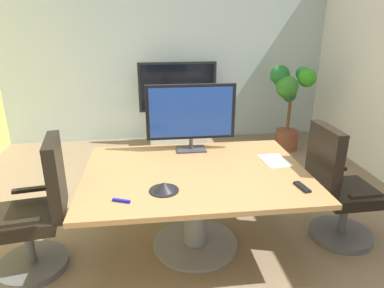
# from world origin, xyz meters

# --- Properties ---
(ground_plane) EXTENTS (7.29, 7.29, 0.00)m
(ground_plane) POSITION_xyz_m (0.00, 0.00, 0.00)
(ground_plane) COLOR #7A664C
(wall_back_glass_partition) EXTENTS (5.24, 0.10, 2.85)m
(wall_back_glass_partition) POSITION_xyz_m (0.00, 3.14, 1.42)
(wall_back_glass_partition) COLOR #9EB2B7
(wall_back_glass_partition) RESTS_ON ground
(conference_table) EXTENTS (1.84, 1.34, 0.73)m
(conference_table) POSITION_xyz_m (0.08, 0.10, 0.56)
(conference_table) COLOR olive
(conference_table) RESTS_ON ground
(office_chair_left) EXTENTS (0.63, 0.61, 1.09)m
(office_chair_left) POSITION_xyz_m (-1.19, -0.02, 0.46)
(office_chair_left) COLOR #4C4C51
(office_chair_left) RESTS_ON ground
(office_chair_right) EXTENTS (0.60, 0.58, 1.09)m
(office_chair_right) POSITION_xyz_m (1.34, 0.04, 0.46)
(office_chair_right) COLOR #4C4C51
(office_chair_right) RESTS_ON ground
(tv_monitor) EXTENTS (0.84, 0.18, 0.64)m
(tv_monitor) POSITION_xyz_m (0.10, 0.59, 1.09)
(tv_monitor) COLOR #333338
(tv_monitor) RESTS_ON conference_table
(wall_display_unit) EXTENTS (1.20, 0.36, 1.31)m
(wall_display_unit) POSITION_xyz_m (0.15, 2.79, 0.44)
(wall_display_unit) COLOR #B7BABC
(wall_display_unit) RESTS_ON ground
(potted_plant) EXTENTS (0.61, 0.65, 1.30)m
(potted_plant) POSITION_xyz_m (1.77, 2.32, 0.82)
(potted_plant) COLOR brown
(potted_plant) RESTS_ON ground
(conference_phone) EXTENTS (0.22, 0.22, 0.07)m
(conference_phone) POSITION_xyz_m (-0.20, -0.22, 0.76)
(conference_phone) COLOR black
(conference_phone) RESTS_ON conference_table
(remote_control) EXTENTS (0.07, 0.18, 0.02)m
(remote_control) POSITION_xyz_m (0.83, -0.30, 0.74)
(remote_control) COLOR black
(remote_control) RESTS_ON conference_table
(whiteboard_marker) EXTENTS (0.13, 0.07, 0.02)m
(whiteboard_marker) POSITION_xyz_m (-0.50, -0.35, 0.74)
(whiteboard_marker) COLOR #1919A5
(whiteboard_marker) RESTS_ON conference_table
(paper_notepad) EXTENTS (0.23, 0.32, 0.01)m
(paper_notepad) POSITION_xyz_m (0.81, 0.22, 0.73)
(paper_notepad) COLOR white
(paper_notepad) RESTS_ON conference_table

